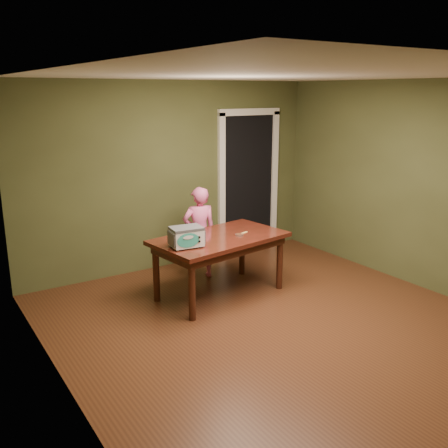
{
  "coord_description": "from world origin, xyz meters",
  "views": [
    {
      "loc": [
        -3.18,
        -3.71,
        2.45
      ],
      "look_at": [
        -0.11,
        1.0,
        0.95
      ],
      "focal_mm": 40.0,
      "sensor_mm": 36.0,
      "label": 1
    }
  ],
  "objects": [
    {
      "name": "spatula",
      "position": [
        0.24,
        1.12,
        0.75
      ],
      "size": [
        0.18,
        0.08,
        0.01
      ],
      "primitive_type": "cube",
      "rotation": [
        0.0,
        0.0,
        0.3
      ],
      "color": "#EFCD68",
      "rests_on": "dining_table"
    },
    {
      "name": "toy_oven",
      "position": [
        -0.6,
        1.02,
        0.88
      ],
      "size": [
        0.4,
        0.29,
        0.23
      ],
      "rotation": [
        0.0,
        0.0,
        -0.12
      ],
      "color": "#4C4F54",
      "rests_on": "dining_table"
    },
    {
      "name": "floor",
      "position": [
        0.0,
        0.0,
        0.0
      ],
      "size": [
        5.0,
        5.0,
        0.0
      ],
      "primitive_type": "plane",
      "color": "#522B17",
      "rests_on": "ground"
    },
    {
      "name": "dining_table",
      "position": [
        -0.07,
        1.17,
        0.65
      ],
      "size": [
        1.71,
        1.11,
        0.75
      ],
      "rotation": [
        0.0,
        0.0,
        0.14
      ],
      "color": "#38160C",
      "rests_on": "floor"
    },
    {
      "name": "doorway",
      "position": [
        1.3,
        2.78,
        1.06
      ],
      "size": [
        1.1,
        0.66,
        2.25
      ],
      "color": "black",
      "rests_on": "ground"
    },
    {
      "name": "baking_pan",
      "position": [
        0.15,
        1.06,
        0.76
      ],
      "size": [
        0.1,
        0.1,
        0.02
      ],
      "color": "silver",
      "rests_on": "dining_table"
    },
    {
      "name": "child",
      "position": [
        0.03,
        1.83,
        0.62
      ],
      "size": [
        0.51,
        0.4,
        1.24
      ],
      "primitive_type": "imported",
      "rotation": [
        0.0,
        0.0,
        2.9
      ],
      "color": "pink",
      "rests_on": "floor"
    },
    {
      "name": "room_shell",
      "position": [
        0.0,
        0.0,
        1.71
      ],
      "size": [
        4.52,
        5.02,
        2.61
      ],
      "color": "#4D532C",
      "rests_on": "ground"
    }
  ]
}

